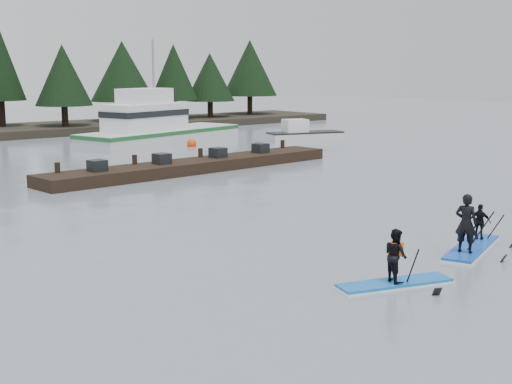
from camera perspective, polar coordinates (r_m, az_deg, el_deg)
ground at (r=19.11m, az=11.51°, el=-5.67°), size 160.00×160.00×0.00m
fishing_boat_medium at (r=48.24m, az=-7.88°, el=4.45°), size 12.90×6.63×7.67m
skiff at (r=50.10m, az=3.96°, el=4.47°), size 5.52×3.04×0.62m
floating_dock at (r=35.36m, az=-4.90°, el=2.11°), size 16.71×3.44×0.55m
buoy_c at (r=46.57m, az=-5.16°, el=3.65°), size 0.62×0.62×0.62m
paddleboard_solo at (r=17.11m, az=11.09°, el=-5.75°), size 2.92×1.52×1.84m
paddleboard_duo at (r=20.75m, az=16.82°, el=-3.11°), size 3.46×1.95×2.27m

